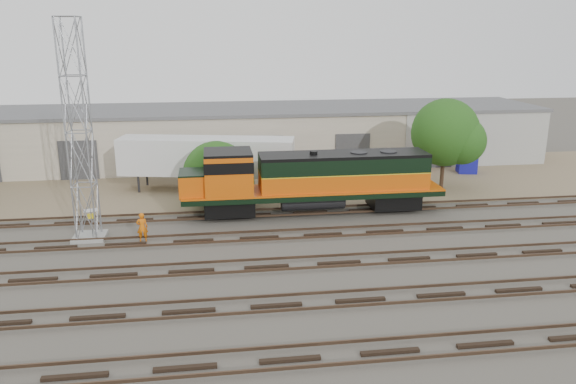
{
  "coord_description": "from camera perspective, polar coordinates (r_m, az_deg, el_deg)",
  "views": [
    {
      "loc": [
        -2.7,
        -30.87,
        12.28
      ],
      "look_at": [
        2.14,
        4.0,
        2.2
      ],
      "focal_mm": 35.0,
      "sensor_mm": 36.0,
      "label": 1
    }
  ],
  "objects": [
    {
      "name": "dumpster_blue",
      "position": [
        53.12,
        17.7,
        2.68
      ],
      "size": [
        1.88,
        1.8,
        1.5
      ],
      "primitive_type": "cube",
      "rotation": [
        0.0,
        0.0,
        -0.21
      ],
      "color": "#151595",
      "rests_on": "ground"
    },
    {
      "name": "tracks",
      "position": [
        30.54,
        -2.19,
        -7.58
      ],
      "size": [
        80.0,
        20.4,
        0.28
      ],
      "color": "black",
      "rests_on": "ground"
    },
    {
      "name": "semi_trailer",
      "position": [
        44.89,
        -7.86,
        3.47
      ],
      "size": [
        14.06,
        5.57,
        4.24
      ],
      "rotation": [
        0.0,
        0.0,
        -0.21
      ],
      "color": "silver",
      "rests_on": "ground"
    },
    {
      "name": "dumpster_red",
      "position": [
        53.31,
        13.12,
        3.01
      ],
      "size": [
        1.66,
        1.57,
        1.4
      ],
      "primitive_type": "cube",
      "rotation": [
        0.0,
        0.0,
        0.12
      ],
      "color": "maroon",
      "rests_on": "ground"
    },
    {
      "name": "warehouse",
      "position": [
        54.77,
        -4.93,
        5.8
      ],
      "size": [
        58.4,
        10.4,
        5.3
      ],
      "color": "beige",
      "rests_on": "ground"
    },
    {
      "name": "ground",
      "position": [
        33.33,
        -2.71,
        -5.66
      ],
      "size": [
        140.0,
        140.0,
        0.0
      ],
      "primitive_type": "plane",
      "color": "#47423A",
      "rests_on": "ground"
    },
    {
      "name": "signal_tower",
      "position": [
        35.24,
        -20.44,
        5.36
      ],
      "size": [
        1.93,
        1.93,
        13.1
      ],
      "rotation": [
        0.0,
        0.0,
        -0.08
      ],
      "color": "gray",
      "rests_on": "ground"
    },
    {
      "name": "locomotive",
      "position": [
        38.71,
        2.11,
        1.3
      ],
      "size": [
        18.09,
        3.17,
        4.35
      ],
      "color": "black",
      "rests_on": "tracks"
    },
    {
      "name": "worker",
      "position": [
        35.07,
        -14.6,
        -3.48
      ],
      "size": [
        0.69,
        0.48,
        1.82
      ],
      "primitive_type": "imported",
      "rotation": [
        0.0,
        0.0,
        3.21
      ],
      "color": "orange",
      "rests_on": "ground"
    },
    {
      "name": "tree_mid",
      "position": [
        41.32,
        -6.9,
        1.54
      ],
      "size": [
        5.2,
        4.96,
        4.96
      ],
      "color": "#382619",
      "rests_on": "ground"
    },
    {
      "name": "dirt_strip",
      "position": [
        47.56,
        -4.38,
        0.98
      ],
      "size": [
        80.0,
        16.0,
        0.02
      ],
      "primitive_type": "cube",
      "color": "#726047",
      "rests_on": "ground"
    },
    {
      "name": "sign_post",
      "position": [
        36.03,
        -19.36,
        -2.49
      ],
      "size": [
        0.82,
        0.21,
        2.04
      ],
      "color": "gray",
      "rests_on": "ground"
    },
    {
      "name": "tree_east",
      "position": [
        46.42,
        16.09,
        5.63
      ],
      "size": [
        5.65,
        5.38,
        7.27
      ],
      "color": "#382619",
      "rests_on": "ground"
    }
  ]
}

